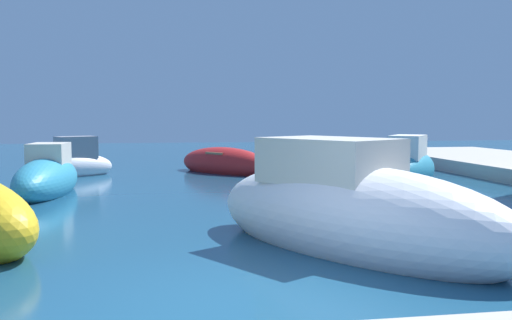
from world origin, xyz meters
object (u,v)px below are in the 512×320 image
Objects in this scene: moored_boat_4 at (409,167)px; moored_boat_0 at (349,213)px; moored_boat_1 at (47,178)px; moored_boat_2 at (71,164)px; moored_boat_7 at (224,164)px.

moored_boat_0 is at bearing -174.57° from moored_boat_4.
moored_boat_4 is at bearing 97.21° from moored_boat_1.
moored_boat_4 reaches higher than moored_boat_2.
moored_boat_7 is (5.58, 4.92, -0.07)m from moored_boat_1.
moored_boat_4 is at bearing 132.33° from moored_boat_2.
moored_boat_0 is 9.97m from moored_boat_1.
moored_boat_1 is 7.44m from moored_boat_7.
moored_boat_2 is at bearing -176.66° from moored_boat_1.
moored_boat_1 is 1.33× the size of moored_boat_2.
moored_boat_0 is 1.36× the size of moored_boat_7.
moored_boat_4 is (5.10, 8.76, -0.12)m from moored_boat_0.
moored_boat_7 is at bearing 150.39° from moored_boat_0.
moored_boat_0 is 10.14m from moored_boat_4.
moored_boat_0 reaches higher than moored_boat_1.
moored_boat_0 reaches higher than moored_boat_4.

